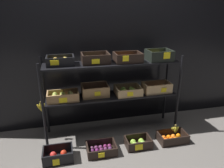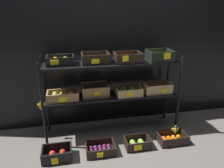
% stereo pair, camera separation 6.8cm
% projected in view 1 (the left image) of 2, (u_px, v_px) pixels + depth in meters
% --- Properties ---
extents(ground_plane, '(10.00, 10.00, 0.00)m').
position_uv_depth(ground_plane, '(112.00, 131.00, 2.95)').
color(ground_plane, '#605B56').
extents(storefront_wall, '(4.08, 0.12, 1.91)m').
position_uv_depth(storefront_wall, '(106.00, 57.00, 2.96)').
color(storefront_wall, black).
rests_on(storefront_wall, ground_plane).
extents(display_rack, '(1.80, 0.38, 1.10)m').
position_uv_depth(display_rack, '(112.00, 79.00, 2.69)').
color(display_rack, black).
rests_on(display_rack, ground_plane).
extents(crate_ground_apple_red, '(0.33, 0.23, 0.13)m').
position_uv_depth(crate_ground_apple_red, '(58.00, 155.00, 2.39)').
color(crate_ground_apple_red, black).
rests_on(crate_ground_apple_red, ground_plane).
extents(crate_ground_plum, '(0.34, 0.25, 0.11)m').
position_uv_depth(crate_ground_plum, '(101.00, 150.00, 2.51)').
color(crate_ground_plum, black).
rests_on(crate_ground_plum, ground_plane).
extents(crate_ground_apple_green, '(0.31, 0.22, 0.12)m').
position_uv_depth(crate_ground_apple_green, '(138.00, 143.00, 2.61)').
color(crate_ground_apple_green, black).
rests_on(crate_ground_apple_green, ground_plane).
extents(crate_ground_tangerine, '(0.36, 0.22, 0.12)m').
position_uv_depth(crate_ground_tangerine, '(172.00, 138.00, 2.72)').
color(crate_ground_tangerine, black).
rests_on(crate_ground_tangerine, ground_plane).
extents(banana_bunch_loose, '(0.12, 0.04, 0.12)m').
position_uv_depth(banana_bunch_loose, '(175.00, 130.00, 2.68)').
color(banana_bunch_loose, brown).
rests_on(banana_bunch_loose, crate_ground_tangerine).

